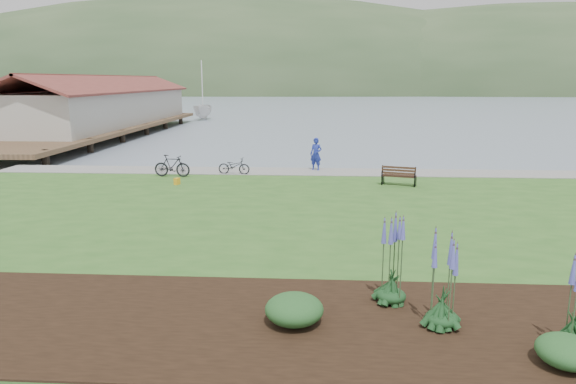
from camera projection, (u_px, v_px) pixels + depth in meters
The scene contains 17 objects.
ground at pixel (330, 215), 19.48m from camera, with size 600.00×600.00×0.00m, color slate.
lawn at pixel (332, 224), 17.48m from camera, with size 34.00×20.00×0.40m, color #2F5D21.
shoreline_path at pixel (328, 172), 26.11m from camera, with size 34.00×2.20×0.03m, color gray.
garden_bed at pixel (501, 329), 9.65m from camera, with size 24.00×4.40×0.04m, color black.
far_hillside at pixel (377, 94), 184.04m from camera, with size 580.00×80.00×38.00m, color #334C2B, non-canonical shape.
pier_pavilion at pixel (106, 106), 46.92m from camera, with size 8.00×36.00×5.40m.
park_bench at pixel (399, 175), 22.75m from camera, with size 1.59×1.00×0.92m.
person at pixel (316, 151), 26.39m from camera, with size 0.73×0.50×2.00m, color #212F99.
bicycle_a at pixel (234, 166), 25.47m from camera, with size 1.59×0.55×0.83m, color black.
bicycle_b at pixel (172, 166), 24.79m from camera, with size 1.78×0.51×1.07m, color black.
sailboat at pixel (203, 120), 65.43m from camera, with size 8.90×9.06×23.47m, color silver.
pannier at pixel (177, 181), 23.02m from camera, with size 0.18×0.27×0.29m, color gold.
echium_0 at pixel (576, 312), 8.70m from camera, with size 0.62×0.62×1.93m.
echium_4 at pixel (393, 256), 10.55m from camera, with size 0.62×0.62×2.35m.
echium_5 at pixel (444, 282), 9.54m from camera, with size 0.62×0.62×2.09m.
shrub_0 at pixel (294, 309), 9.79m from camera, with size 1.13×1.13×0.56m, color #1E4C21.
shrub_1 at pixel (567, 351), 8.34m from camera, with size 0.98×0.98×0.49m, color #1E4C21.
Camera 1 is at (-0.47, -18.90, 5.01)m, focal length 32.00 mm.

